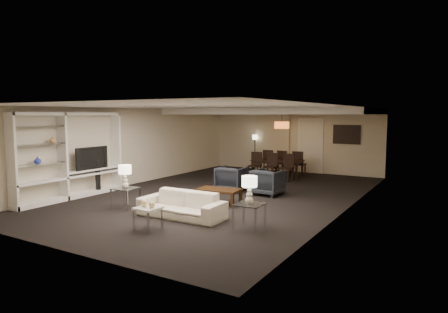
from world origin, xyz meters
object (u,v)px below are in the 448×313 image
pendant_light (282,125)px  armchair_left (231,179)px  chair_nm (270,166)px  chair_fr (299,164)px  table_lamp_right (249,190)px  marble_table (148,218)px  coffee_table (219,196)px  armchair_right (268,182)px  chair_fl (270,162)px  floor_lamp (255,152)px  television (89,158)px  chair_nr (286,168)px  floor_speaker (98,177)px  dining_table (277,169)px  chair_nl (255,165)px  sofa (181,205)px  vase_amber (52,140)px  vase_blue (38,160)px  chair_fm (284,163)px  table_lamp_left (125,177)px  side_table_right (249,216)px  side_table_left (126,198)px

pendant_light → armchair_left: pendant_light is taller
chair_nm → chair_fr: same height
table_lamp_right → marble_table: 2.10m
coffee_table → armchair_right: armchair_right is taller
chair_fl → floor_lamp: bearing=-37.8°
television → marble_table: bearing=-115.6°
marble_table → chair_nr: size_ratio=0.48×
television → floor_lamp: floor_lamp is taller
marble_table → floor_speaker: bearing=151.3°
television → dining_table: 6.68m
chair_fl → armchair_right: bearing=113.1°
television → dining_table: bearing=-30.1°
pendant_light → chair_nl: size_ratio=0.55×
table_lamp_right → chair_fr: bearing=102.4°
chair_nl → floor_lamp: 2.36m
sofa → vase_amber: size_ratio=11.83×
pendant_light → vase_blue: pendant_light is taller
pendant_light → chair_fm: size_ratio=0.55×
table_lamp_right → chair_nl: (-2.76, 5.81, -0.32)m
pendant_light → armchair_right: size_ratio=0.64×
chair_nl → armchair_right: bearing=-62.7°
marble_table → chair_nr: chair_nr is taller
table_lamp_left → chair_fl: table_lamp_left is taller
side_table_right → vase_blue: bearing=-170.9°
chair_fl → chair_fm: size_ratio=1.00×
armchair_left → chair_nl: (-0.46, 2.51, 0.10)m
television → chair_fl: (2.73, 6.40, -0.60)m
table_lamp_left → marble_table: (1.70, -1.10, -0.56)m
side_table_left → floor_speaker: 2.23m
side_table_left → floor_lamp: 7.93m
side_table_right → armchair_left: bearing=124.9°
side_table_right → floor_lamp: bearing=115.7°
table_lamp_right → floor_lamp: (-3.80, 7.91, -0.06)m
armchair_left → chair_nr: bearing=-111.5°
coffee_table → side_table_right: bearing=-43.3°
sofa → floor_lamp: 8.20m
pendant_light → side_table_left: size_ratio=0.95×
chair_nl → chair_nr: size_ratio=1.00×
armchair_left → pendant_light: bearing=-102.7°
marble_table → television: size_ratio=0.41×
side_table_right → chair_fm: bearing=106.9°
armchair_left → chair_nl: 2.55m
marble_table → floor_lamp: bearing=103.1°
floor_speaker → chair_nl: size_ratio=1.05×
table_lamp_right → chair_nr: (-1.56, 5.81, -0.32)m
pendant_light → side_table_left: 6.60m
armchair_left → dining_table: 3.16m
floor_lamp → armchair_left: bearing=-71.9°
side_table_left → side_table_right: (3.40, 0.00, 0.00)m
chair_nl → chair_nm: (0.60, 0.00, 0.00)m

